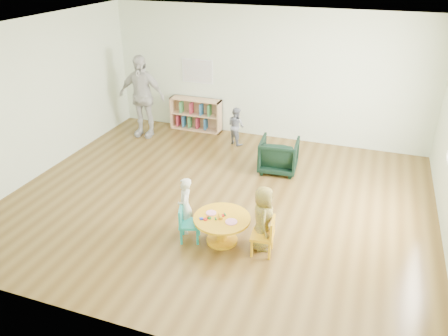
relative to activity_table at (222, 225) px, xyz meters
name	(u,v)px	position (x,y,z in m)	size (l,w,h in m)	color
room	(219,92)	(-0.44, 1.11, 1.61)	(7.10, 7.00, 2.80)	brown
activity_table	(222,225)	(0.00, 0.00, 0.00)	(0.82, 0.82, 0.45)	gold
kid_chair_left	(187,223)	(-0.49, -0.13, 0.01)	(0.37, 0.37, 0.55)	teal
kid_chair_right	(266,235)	(0.66, -0.06, 0.02)	(0.34, 0.34, 0.57)	gold
bookshelf	(196,114)	(-2.07, 3.97, 0.08)	(1.20, 0.30, 0.75)	tan
alphabet_poster	(197,71)	(-2.06, 4.09, 1.06)	(0.74, 0.01, 0.54)	white
armchair	(279,155)	(0.25, 2.49, 0.04)	(0.69, 0.71, 0.65)	black
child_left	(185,206)	(-0.59, 0.05, 0.16)	(0.33, 0.21, 0.89)	silver
child_right	(263,218)	(0.58, 0.06, 0.20)	(0.47, 0.31, 0.97)	gold
toddler	(236,126)	(-0.92, 3.46, 0.13)	(0.40, 0.31, 0.82)	#18233D
adult_caretaker	(142,96)	(-3.04, 3.24, 0.63)	(1.07, 0.45, 1.82)	beige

